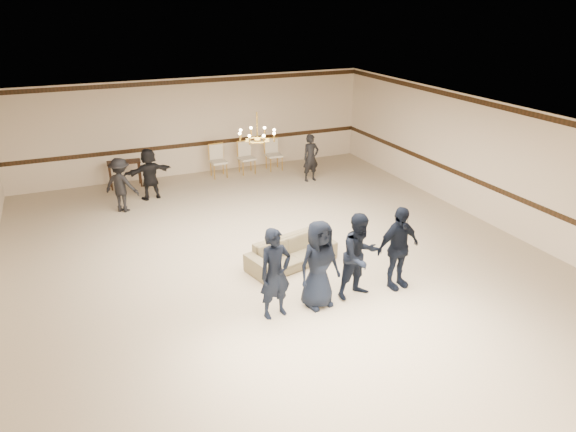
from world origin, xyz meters
name	(u,v)px	position (x,y,z in m)	size (l,w,h in m)	color
room	(274,193)	(0.00, 0.00, 1.60)	(12.01, 14.01, 3.21)	#B5A88B
chair_rail	(196,144)	(0.00, 6.99, 1.00)	(12.00, 0.02, 0.14)	black
crown_molding	(192,81)	(0.00, 6.99, 3.08)	(12.00, 0.02, 0.14)	black
chandelier	(257,126)	(0.00, 1.00, 2.88)	(0.94, 0.94, 0.89)	gold
boy_a	(275,274)	(-0.89, -2.24, 0.89)	(0.65, 0.43, 1.78)	black
boy_b	(319,264)	(0.01, -2.24, 0.89)	(0.87, 0.57, 1.78)	black
boy_c	(360,256)	(0.91, -2.24, 0.89)	(0.86, 0.67, 1.78)	black
boy_d	(398,248)	(1.81, -2.24, 0.89)	(1.04, 0.43, 1.78)	black
settee	(291,253)	(0.20, -0.50, 0.30)	(2.07, 0.81, 0.61)	#786D50
adult_left	(121,185)	(-2.82, 4.37, 0.77)	(1.00, 0.57, 1.54)	black
adult_mid	(149,174)	(-1.92, 5.07, 0.77)	(1.43, 0.46, 1.54)	black
adult_right	(311,158)	(3.18, 4.67, 0.77)	(0.56, 0.37, 1.54)	black
banquet_chair_left	(218,161)	(0.52, 6.24, 0.53)	(0.52, 0.52, 1.07)	beige
banquet_chair_mid	(247,158)	(1.52, 6.24, 0.53)	(0.52, 0.52, 1.07)	beige
banquet_chair_right	(274,155)	(2.52, 6.24, 0.53)	(0.52, 0.52, 1.07)	beige
console_table	(125,174)	(-2.48, 6.44, 0.43)	(1.01, 0.43, 0.85)	#311D10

